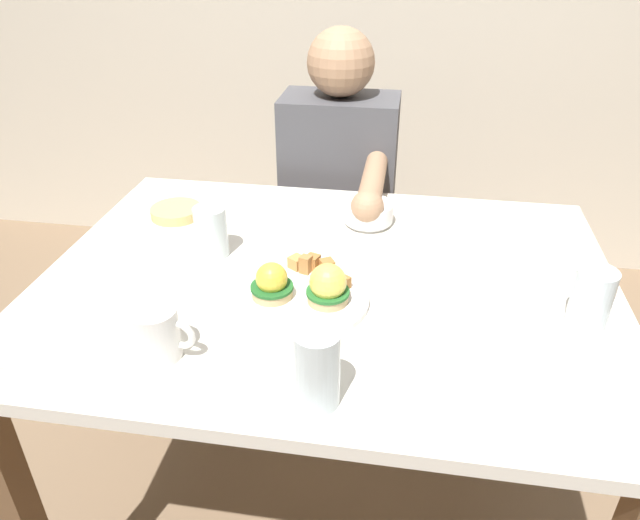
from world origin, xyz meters
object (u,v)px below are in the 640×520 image
at_px(water_glass_near, 212,235).
at_px(coffee_mug, 157,332).
at_px(side_plate, 177,215).
at_px(dining_table, 327,318).
at_px(fruit_bowl, 368,213).
at_px(fork, 456,224).
at_px(water_glass_extra, 591,301).
at_px(eggs_benedict_plate, 303,291).
at_px(diner_person, 338,197).
at_px(water_glass_far, 317,373).

bearing_deg(water_glass_near, coffee_mug, -86.71).
xyz_separation_m(water_glass_near, side_plate, (-0.14, 0.15, -0.03)).
xyz_separation_m(dining_table, coffee_mug, (-0.25, -0.30, 0.16)).
xyz_separation_m(fruit_bowl, fork, (0.22, 0.03, -0.03)).
height_order(fork, side_plate, side_plate).
distance_m(fruit_bowl, coffee_mug, 0.64).
distance_m(dining_table, water_glass_extra, 0.53).
height_order(fruit_bowl, water_glass_near, water_glass_near).
relative_size(eggs_benedict_plate, diner_person, 0.24).
bearing_deg(water_glass_far, dining_table, 96.18).
relative_size(fruit_bowl, water_glass_near, 1.05).
height_order(fruit_bowl, coffee_mug, coffee_mug).
distance_m(water_glass_near, water_glass_extra, 0.78).
relative_size(coffee_mug, diner_person, 0.10).
bearing_deg(water_glass_far, water_glass_near, 126.15).
distance_m(dining_table, water_glass_near, 0.31).
relative_size(side_plate, diner_person, 0.18).
xyz_separation_m(coffee_mug, water_glass_far, (0.29, -0.07, 0.01)).
xyz_separation_m(fruit_bowl, diner_person, (-0.12, 0.34, -0.12)).
bearing_deg(coffee_mug, water_glass_far, -13.06).
bearing_deg(fruit_bowl, dining_table, -103.73).
bearing_deg(fruit_bowl, coffee_mug, -119.10).
bearing_deg(water_glass_extra, fork, 120.90).
xyz_separation_m(side_plate, diner_person, (0.35, 0.40, -0.10)).
height_order(eggs_benedict_plate, fruit_bowl, eggs_benedict_plate).
height_order(coffee_mug, side_plate, coffee_mug).
relative_size(eggs_benedict_plate, water_glass_extra, 2.38).
relative_size(fork, water_glass_extra, 1.32).
relative_size(water_glass_near, side_plate, 0.57).
distance_m(fork, water_glass_far, 0.70).
distance_m(water_glass_far, diner_person, 0.98).
bearing_deg(eggs_benedict_plate, water_glass_near, 146.84).
relative_size(coffee_mug, fork, 0.75).
relative_size(water_glass_far, diner_person, 0.12).
relative_size(coffee_mug, side_plate, 0.56).
distance_m(side_plate, diner_person, 0.54).
bearing_deg(diner_person, eggs_benedict_plate, -88.23).
distance_m(fruit_bowl, water_glass_near, 0.39).
bearing_deg(diner_person, dining_table, -84.81).
bearing_deg(side_plate, coffee_mug, -71.98).
bearing_deg(coffee_mug, water_glass_near, 93.29).
distance_m(dining_table, eggs_benedict_plate, 0.17).
bearing_deg(diner_person, water_glass_near, -111.18).
bearing_deg(eggs_benedict_plate, dining_table, 71.41).
bearing_deg(dining_table, water_glass_far, -83.82).
height_order(fork, water_glass_far, water_glass_far).
relative_size(dining_table, diner_person, 1.05).
height_order(dining_table, water_glass_far, water_glass_far).
relative_size(fork, side_plate, 0.75).
relative_size(fruit_bowl, coffee_mug, 1.08).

